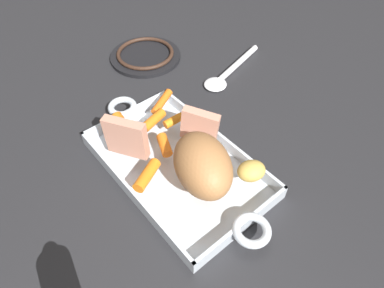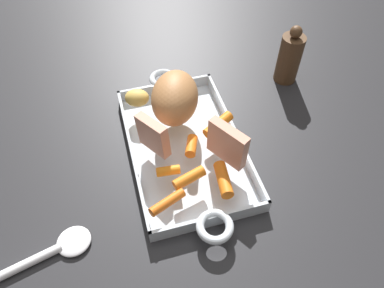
% 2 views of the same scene
% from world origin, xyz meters
% --- Properties ---
extents(ground_plane, '(2.14, 2.14, 0.00)m').
position_xyz_m(ground_plane, '(0.00, 0.00, 0.00)').
color(ground_plane, '#232326').
extents(roasting_dish, '(0.45, 0.22, 0.04)m').
position_xyz_m(roasting_dish, '(0.00, 0.00, 0.01)').
color(roasting_dish, silver).
rests_on(roasting_dish, ground_plane).
extents(pork_roast, '(0.16, 0.13, 0.09)m').
position_xyz_m(pork_roast, '(-0.07, 0.00, 0.08)').
color(pork_roast, '#A97141').
rests_on(pork_roast, roasting_dish).
extents(roast_slice_thick, '(0.08, 0.06, 0.08)m').
position_xyz_m(roast_slice_thick, '(0.07, 0.06, 0.08)').
color(roast_slice_thick, tan).
rests_on(roast_slice_thick, roasting_dish).
extents(roast_slice_thin, '(0.07, 0.05, 0.08)m').
position_xyz_m(roast_slice_thin, '(0.01, -0.06, 0.07)').
color(roast_slice_thin, tan).
rests_on(roast_slice_thin, roasting_dish).
extents(baby_carrot_center_right, '(0.02, 0.04, 0.02)m').
position_xyz_m(baby_carrot_center_right, '(0.07, -0.05, 0.05)').
color(baby_carrot_center_right, orange).
rests_on(baby_carrot_center_right, roasting_dish).
extents(baby_carrot_short, '(0.05, 0.04, 0.02)m').
position_xyz_m(baby_carrot_short, '(0.03, 0.01, 0.05)').
color(baby_carrot_short, orange).
rests_on(baby_carrot_short, roasting_dish).
extents(baby_carrot_southwest, '(0.04, 0.07, 0.02)m').
position_xyz_m(baby_carrot_southwest, '(0.14, -0.07, 0.05)').
color(baby_carrot_southwest, orange).
rests_on(baby_carrot_southwest, roasting_dish).
extents(baby_carrot_northwest, '(0.05, 0.07, 0.03)m').
position_xyz_m(baby_carrot_northwest, '(-0.01, 0.07, 0.05)').
color(baby_carrot_northwest, orange).
rests_on(baby_carrot_northwest, roasting_dish).
extents(baby_carrot_southeast, '(0.07, 0.03, 0.03)m').
position_xyz_m(baby_carrot_southeast, '(0.12, 0.04, 0.05)').
color(baby_carrot_southeast, orange).
rests_on(baby_carrot_southeast, roasting_dish).
extents(baby_carrot_long, '(0.04, 0.06, 0.02)m').
position_xyz_m(baby_carrot_long, '(0.10, -0.02, 0.05)').
color(baby_carrot_long, orange).
rests_on(baby_carrot_long, roasting_dish).
extents(potato_golden_large, '(0.06, 0.06, 0.03)m').
position_xyz_m(potato_golden_large, '(-0.12, -0.07, 0.05)').
color(potato_golden_large, gold).
rests_on(potato_golden_large, roasting_dish).
extents(stove_burner_rear, '(0.19, 0.19, 0.02)m').
position_xyz_m(stove_burner_rear, '(0.36, -0.17, 0.01)').
color(stove_burner_rear, black).
rests_on(stove_burner_rear, ground_plane).
extents(serving_spoon, '(0.09, 0.23, 0.01)m').
position_xyz_m(serving_spoon, '(0.16, -0.29, 0.01)').
color(serving_spoon, white).
rests_on(serving_spoon, ground_plane).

